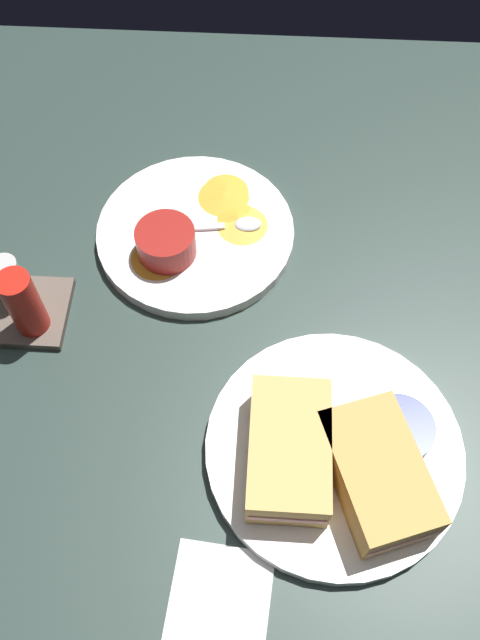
{
  "coord_description": "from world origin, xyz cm",
  "views": [
    {
      "loc": [
        -33.15,
        -5.87,
        64.85
      ],
      "look_at": [
        3.47,
        -3.84,
        3.0
      ],
      "focal_mm": 37.83,
      "sensor_mm": 36.0,
      "label": 1
    }
  ],
  "objects_px": {
    "plate_chips_companion": "(196,233)",
    "ramekin_light_gravy": "(166,242)",
    "ramekin_dark_sauce": "(396,433)",
    "sandwich_half_far": "(377,473)",
    "spoon_by_gravy_ramekin": "(237,225)",
    "plate_sandwich_main": "(334,449)",
    "spoon_by_dark_ramekin": "(338,434)",
    "sandwich_half_near": "(289,450)",
    "condiment_caddy": "(22,301)"
  },
  "relations": [
    {
      "from": "plate_chips_companion",
      "to": "ramekin_light_gravy",
      "type": "relative_size",
      "value": 3.44
    },
    {
      "from": "ramekin_dark_sauce",
      "to": "plate_chips_companion",
      "type": "xyz_separation_m",
      "value": [
        0.25,
        0.22,
        -0.03
      ]
    },
    {
      "from": "sandwich_half_far",
      "to": "spoon_by_gravy_ramekin",
      "type": "bearing_deg",
      "value": 26.16
    },
    {
      "from": "plate_sandwich_main",
      "to": "ramekin_light_gravy",
      "type": "xyz_separation_m",
      "value": [
        0.23,
        0.19,
        0.03
      ]
    },
    {
      "from": "plate_chips_companion",
      "to": "ramekin_light_gravy",
      "type": "height_order",
      "value": "ramekin_light_gravy"
    },
    {
      "from": "spoon_by_dark_ramekin",
      "to": "sandwich_half_far",
      "type": "bearing_deg",
      "value": -143.32
    },
    {
      "from": "sandwich_half_near",
      "to": "ramekin_dark_sauce",
      "type": "height_order",
      "value": "sandwich_half_near"
    },
    {
      "from": "plate_sandwich_main",
      "to": "spoon_by_dark_ramekin",
      "type": "relative_size",
      "value": 2.57
    },
    {
      "from": "plate_sandwich_main",
      "to": "spoon_by_dark_ramekin",
      "type": "bearing_deg",
      "value": -13.57
    },
    {
      "from": "sandwich_half_near",
      "to": "spoon_by_gravy_ramekin",
      "type": "xyz_separation_m",
      "value": [
        0.28,
        0.07,
        -0.02
      ]
    },
    {
      "from": "plate_chips_companion",
      "to": "condiment_caddy",
      "type": "bearing_deg",
      "value": 124.85
    },
    {
      "from": "ramekin_dark_sauce",
      "to": "ramekin_light_gravy",
      "type": "distance_m",
      "value": 0.33
    },
    {
      "from": "ramekin_light_gravy",
      "to": "spoon_by_gravy_ramekin",
      "type": "relative_size",
      "value": 0.69
    },
    {
      "from": "sandwich_half_far",
      "to": "ramekin_light_gravy",
      "type": "relative_size",
      "value": 2.17
    },
    {
      "from": "sandwich_half_near",
      "to": "spoon_by_gravy_ramekin",
      "type": "relative_size",
      "value": 1.34
    },
    {
      "from": "sandwich_half_far",
      "to": "spoon_by_dark_ramekin",
      "type": "distance_m",
      "value": 0.06
    },
    {
      "from": "sandwich_half_near",
      "to": "spoon_by_dark_ramekin",
      "type": "relative_size",
      "value": 1.34
    },
    {
      "from": "spoon_by_gravy_ramekin",
      "to": "plate_chips_companion",
      "type": "bearing_deg",
      "value": 97.07
    },
    {
      "from": "plate_sandwich_main",
      "to": "sandwich_half_far",
      "type": "relative_size",
      "value": 1.72
    },
    {
      "from": "plate_sandwich_main",
      "to": "condiment_caddy",
      "type": "bearing_deg",
      "value": 67.51
    },
    {
      "from": "sandwich_half_near",
      "to": "ramekin_light_gravy",
      "type": "height_order",
      "value": "sandwich_half_near"
    },
    {
      "from": "sandwich_half_near",
      "to": "condiment_caddy",
      "type": "relative_size",
      "value": 1.4
    },
    {
      "from": "spoon_by_gravy_ramekin",
      "to": "sandwich_half_near",
      "type": "bearing_deg",
      "value": -166.94
    },
    {
      "from": "sandwich_half_near",
      "to": "plate_chips_companion",
      "type": "distance_m",
      "value": 0.3
    },
    {
      "from": "ramekin_dark_sauce",
      "to": "spoon_by_gravy_ramekin",
      "type": "xyz_separation_m",
      "value": [
        0.26,
        0.17,
        -0.02
      ]
    },
    {
      "from": "sandwich_half_near",
      "to": "plate_chips_companion",
      "type": "relative_size",
      "value": 0.57
    },
    {
      "from": "spoon_by_dark_ramekin",
      "to": "plate_chips_companion",
      "type": "relative_size",
      "value": 0.42
    },
    {
      "from": "ramekin_dark_sauce",
      "to": "spoon_by_dark_ramekin",
      "type": "xyz_separation_m",
      "value": [
        0.0,
        0.05,
        -0.02
      ]
    },
    {
      "from": "ramekin_light_gravy",
      "to": "condiment_caddy",
      "type": "bearing_deg",
      "value": 120.76
    },
    {
      "from": "condiment_caddy",
      "to": "ramekin_light_gravy",
      "type": "bearing_deg",
      "value": -59.24
    },
    {
      "from": "spoon_by_gravy_ramekin",
      "to": "condiment_caddy",
      "type": "xyz_separation_m",
      "value": [
        -0.13,
        0.23,
        0.01
      ]
    },
    {
      "from": "sandwich_half_far",
      "to": "plate_chips_companion",
      "type": "bearing_deg",
      "value": 33.77
    },
    {
      "from": "plate_sandwich_main",
      "to": "condiment_caddy",
      "type": "height_order",
      "value": "condiment_caddy"
    },
    {
      "from": "ramekin_dark_sauce",
      "to": "plate_sandwich_main",
      "type": "bearing_deg",
      "value": 98.64
    },
    {
      "from": "sandwich_half_far",
      "to": "spoon_by_dark_ramekin",
      "type": "xyz_separation_m",
      "value": [
        0.04,
        0.03,
        -0.02
      ]
    },
    {
      "from": "ramekin_light_gravy",
      "to": "sandwich_half_near",
      "type": "bearing_deg",
      "value": -149.12
    },
    {
      "from": "ramekin_dark_sauce",
      "to": "plate_chips_companion",
      "type": "height_order",
      "value": "ramekin_dark_sauce"
    },
    {
      "from": "spoon_by_dark_ramekin",
      "to": "spoon_by_gravy_ramekin",
      "type": "relative_size",
      "value": 1.0
    },
    {
      "from": "plate_sandwich_main",
      "to": "sandwich_half_near",
      "type": "height_order",
      "value": "sandwich_half_near"
    },
    {
      "from": "sandwich_half_near",
      "to": "sandwich_half_far",
      "type": "distance_m",
      "value": 0.08
    },
    {
      "from": "plate_chips_companion",
      "to": "condiment_caddy",
      "type": "xyz_separation_m",
      "value": [
        -0.12,
        0.18,
        0.03
      ]
    },
    {
      "from": "plate_sandwich_main",
      "to": "spoon_by_gravy_ramekin",
      "type": "distance_m",
      "value": 0.29
    },
    {
      "from": "sandwich_half_far",
      "to": "spoon_by_gravy_ramekin",
      "type": "distance_m",
      "value": 0.34
    },
    {
      "from": "sandwich_half_near",
      "to": "spoon_by_gravy_ramekin",
      "type": "height_order",
      "value": "sandwich_half_near"
    },
    {
      "from": "plate_chips_companion",
      "to": "ramekin_light_gravy",
      "type": "distance_m",
      "value": 0.05
    },
    {
      "from": "spoon_by_dark_ramekin",
      "to": "spoon_by_gravy_ramekin",
      "type": "distance_m",
      "value": 0.28
    },
    {
      "from": "condiment_caddy",
      "to": "spoon_by_gravy_ramekin",
      "type": "bearing_deg",
      "value": -60.27
    },
    {
      "from": "ramekin_dark_sauce",
      "to": "condiment_caddy",
      "type": "relative_size",
      "value": 0.7
    },
    {
      "from": "sandwich_half_far",
      "to": "spoon_by_gravy_ramekin",
      "type": "height_order",
      "value": "sandwich_half_far"
    },
    {
      "from": "sandwich_half_far",
      "to": "ramekin_dark_sauce",
      "type": "bearing_deg",
      "value": -26.88
    }
  ]
}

